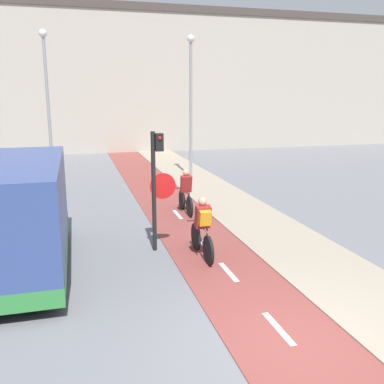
{
  "coord_description": "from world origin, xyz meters",
  "views": [
    {
      "loc": [
        -3.19,
        -5.54,
        3.94
      ],
      "look_at": [
        0.0,
        6.15,
        1.2
      ],
      "focal_mm": 40.0,
      "sensor_mm": 36.0,
      "label": 1
    }
  ],
  "objects": [
    {
      "name": "street_lamp_sidewalk",
      "position": [
        2.19,
        14.38,
        4.09
      ],
      "size": [
        0.36,
        0.36,
        6.67
      ],
      "color": "gray",
      "rests_on": "ground_plane"
    },
    {
      "name": "bike_lane",
      "position": [
        0.0,
        0.0,
        0.01
      ],
      "size": [
        2.1,
        60.0,
        0.02
      ],
      "color": "brown",
      "rests_on": "ground_plane"
    },
    {
      "name": "cyclist_near",
      "position": [
        -0.3,
        4.06,
        0.73
      ],
      "size": [
        0.46,
        1.79,
        1.55
      ],
      "color": "black",
      "rests_on": "ground_plane"
    },
    {
      "name": "ground_plane",
      "position": [
        0.0,
        0.0,
        0.0
      ],
      "size": [
        120.0,
        120.0,
        0.0
      ],
      "primitive_type": "plane",
      "color": "slate"
    },
    {
      "name": "street_lamp_far",
      "position": [
        -4.28,
        15.18,
        4.14
      ],
      "size": [
        0.36,
        0.36,
        6.78
      ],
      "color": "gray",
      "rests_on": "ground_plane"
    },
    {
      "name": "van",
      "position": [
        -4.49,
        4.46,
        1.25
      ],
      "size": [
        1.92,
        5.33,
        2.54
      ],
      "color": "#334784",
      "rests_on": "ground_plane"
    },
    {
      "name": "cyclist_far",
      "position": [
        0.33,
        8.15,
        0.68
      ],
      "size": [
        0.46,
        1.74,
        1.52
      ],
      "color": "black",
      "rests_on": "ground_plane"
    },
    {
      "name": "building_row_background",
      "position": [
        0.0,
        27.25,
        5.02
      ],
      "size": [
        60.0,
        5.2,
        10.01
      ],
      "color": "#B2A899",
      "rests_on": "ground_plane"
    },
    {
      "name": "traffic_light_pole",
      "position": [
        -1.26,
        4.89,
        1.91
      ],
      "size": [
        0.67,
        0.25,
        3.08
      ],
      "color": "black",
      "rests_on": "ground_plane"
    }
  ]
}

